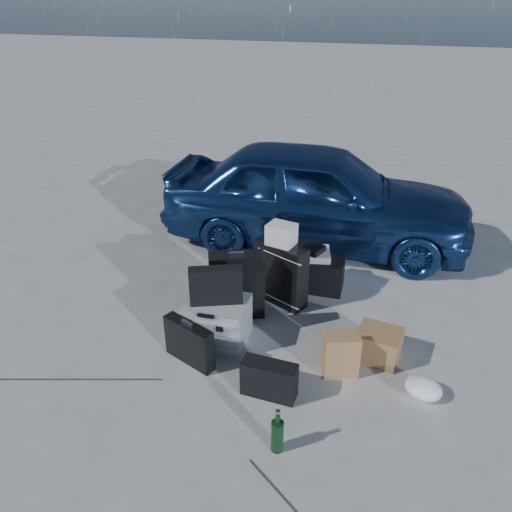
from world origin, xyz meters
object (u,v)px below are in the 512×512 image
(pelican_case, at_px, (217,321))
(cardboard_box, at_px, (378,345))
(suitcase_right, at_px, (281,274))
(duffel_bag, at_px, (309,273))
(car, at_px, (317,195))
(briefcase, at_px, (189,343))
(green_bottle, at_px, (277,431))
(suitcase_left, at_px, (237,285))

(pelican_case, height_order, cardboard_box, pelican_case)
(pelican_case, distance_m, cardboard_box, 1.37)
(suitcase_right, relative_size, duffel_bag, 0.90)
(car, distance_m, suitcase_right, 1.45)
(car, distance_m, cardboard_box, 2.28)
(briefcase, height_order, green_bottle, briefcase)
(briefcase, xyz_separation_m, suitcase_right, (0.47, 1.11, 0.13))
(cardboard_box, xyz_separation_m, green_bottle, (-0.53, -1.18, 0.04))
(car, height_order, cardboard_box, car)
(duffel_bag, xyz_separation_m, cardboard_box, (0.79, -0.92, -0.04))
(suitcase_left, bearing_deg, pelican_case, -119.84)
(green_bottle, bearing_deg, briefcase, 145.05)
(suitcase_right, height_order, green_bottle, suitcase_right)
(duffel_bag, xyz_separation_m, green_bottle, (0.26, -2.10, -0.01))
(suitcase_left, height_order, suitcase_right, suitcase_left)
(briefcase, xyz_separation_m, duffel_bag, (0.67, 1.45, -0.01))
(briefcase, bearing_deg, pelican_case, 95.17)
(suitcase_left, xyz_separation_m, green_bottle, (0.79, -1.40, -0.16))
(car, distance_m, suitcase_left, 1.84)
(suitcase_right, distance_m, cardboard_box, 1.17)
(car, bearing_deg, green_bottle, -176.27)
(briefcase, bearing_deg, suitcase_right, 88.51)
(briefcase, bearing_deg, duffel_bag, 86.52)
(car, xyz_separation_m, duffel_bag, (0.17, -1.08, -0.43))
(car, xyz_separation_m, pelican_case, (-0.39, -2.18, -0.42))
(car, xyz_separation_m, cardboard_box, (0.97, -2.01, -0.48))
(green_bottle, bearing_deg, duffel_bag, 97.09)
(car, height_order, pelican_case, car)
(duffel_bag, distance_m, green_bottle, 2.12)
(suitcase_right, height_order, cardboard_box, suitcase_right)
(green_bottle, bearing_deg, cardboard_box, 65.67)
(briefcase, height_order, cardboard_box, briefcase)
(cardboard_box, height_order, green_bottle, green_bottle)
(pelican_case, xyz_separation_m, briefcase, (-0.10, -0.35, -0.01))
(suitcase_right, xyz_separation_m, duffel_bag, (0.20, 0.34, -0.14))
(pelican_case, height_order, duffel_bag, pelican_case)
(car, height_order, duffel_bag, car)
(pelican_case, height_order, suitcase_left, suitcase_left)
(suitcase_left, xyz_separation_m, duffel_bag, (0.53, 0.70, -0.15))
(car, relative_size, briefcase, 7.48)
(pelican_case, relative_size, suitcase_left, 0.81)
(suitcase_right, height_order, duffel_bag, suitcase_right)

